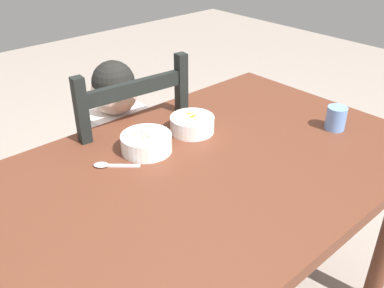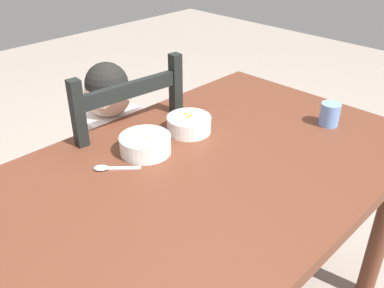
% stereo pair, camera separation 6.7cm
% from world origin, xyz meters
% --- Properties ---
extents(dining_table, '(1.42, 0.86, 0.76)m').
position_xyz_m(dining_table, '(0.00, 0.00, 0.66)').
color(dining_table, '#5A2E1E').
rests_on(dining_table, ground).
extents(dining_chair, '(0.46, 0.46, 0.98)m').
position_xyz_m(dining_chair, '(0.04, 0.48, 0.46)').
color(dining_chair, black).
rests_on(dining_chair, ground).
extents(child_figure, '(0.32, 0.31, 0.95)m').
position_xyz_m(child_figure, '(0.04, 0.48, 0.63)').
color(child_figure, white).
rests_on(child_figure, ground).
extents(bowl_of_peas, '(0.16, 0.16, 0.06)m').
position_xyz_m(bowl_of_peas, '(-0.05, 0.18, 0.79)').
color(bowl_of_peas, white).
rests_on(bowl_of_peas, dining_table).
extents(bowl_of_carrots, '(0.15, 0.15, 0.06)m').
position_xyz_m(bowl_of_carrots, '(0.14, 0.18, 0.79)').
color(bowl_of_carrots, white).
rests_on(bowl_of_carrots, dining_table).
extents(spoon, '(0.11, 0.11, 0.01)m').
position_xyz_m(spoon, '(-0.19, 0.19, 0.77)').
color(spoon, silver).
rests_on(spoon, dining_table).
extents(drinking_cup, '(0.07, 0.07, 0.08)m').
position_xyz_m(drinking_cup, '(0.51, -0.13, 0.80)').
color(drinking_cup, '#6C97DD').
rests_on(drinking_cup, dining_table).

